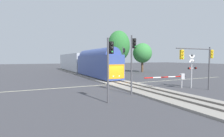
% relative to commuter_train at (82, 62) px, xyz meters
% --- Properties ---
extents(ground_plane, '(220.00, 220.00, 0.00)m').
position_rel_commuter_train_xyz_m(ground_plane, '(-0.00, -19.24, -2.78)').
color(ground_plane, '#3D3D42').
extents(road_centre_stripe, '(44.00, 0.20, 0.01)m').
position_rel_commuter_train_xyz_m(road_centre_stripe, '(-0.00, -19.24, -2.78)').
color(road_centre_stripe, beige).
rests_on(road_centre_stripe, ground).
extents(railway_track, '(4.40, 80.00, 0.32)m').
position_rel_commuter_train_xyz_m(railway_track, '(-0.00, -19.24, -2.69)').
color(railway_track, gray).
rests_on(railway_track, ground).
extents(commuter_train, '(3.04, 38.81, 5.16)m').
position_rel_commuter_train_xyz_m(commuter_train, '(0.00, 0.00, 0.00)').
color(commuter_train, '#384C93').
rests_on(commuter_train, railway_track).
extents(crossing_gate_near, '(6.19, 0.40, 1.80)m').
position_rel_commuter_train_xyz_m(crossing_gate_near, '(4.38, -25.74, -1.39)').
color(crossing_gate_near, '#B7B7BC').
rests_on(crossing_gate_near, ground).
extents(crossing_signal_mast, '(1.36, 0.44, 4.20)m').
position_rel_commuter_train_xyz_m(crossing_signal_mast, '(6.13, -26.32, -0.22)').
color(crossing_signal_mast, '#B2B2B7').
rests_on(crossing_signal_mast, ground).
extents(traffic_signal_far_side, '(0.53, 0.38, 5.97)m').
position_rel_commuter_train_xyz_m(traffic_signal_far_side, '(5.31, -10.79, 1.20)').
color(traffic_signal_far_side, '#4C4C51').
rests_on(traffic_signal_far_side, ground).
extents(traffic_signal_near_right, '(5.61, 0.38, 4.96)m').
position_rel_commuter_train_xyz_m(traffic_signal_near_right, '(5.26, -28.14, 0.97)').
color(traffic_signal_near_right, '#4C4C51').
rests_on(traffic_signal_near_right, ground).
extents(traffic_signal_near_left, '(0.53, 0.38, 5.32)m').
position_rel_commuter_train_xyz_m(traffic_signal_near_left, '(-6.06, -28.58, 0.79)').
color(traffic_signal_near_left, '#4C4C51').
rests_on(traffic_signal_near_left, ground).
extents(traffic_signal_median, '(0.53, 0.38, 5.96)m').
position_rel_commuter_train_xyz_m(traffic_signal_median, '(-2.50, -26.46, 1.20)').
color(traffic_signal_median, '#4C4C51').
rests_on(traffic_signal_median, ground).
extents(oak_far_right, '(5.93, 5.93, 11.06)m').
position_rel_commuter_train_xyz_m(oak_far_right, '(10.30, 0.62, 4.24)').
color(oak_far_right, '#4C3828').
rests_on(oak_far_right, ground).
extents(maple_right_background, '(5.10, 5.10, 7.78)m').
position_rel_commuter_train_xyz_m(maple_right_background, '(16.30, -1.71, 2.33)').
color(maple_right_background, brown).
rests_on(maple_right_background, ground).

